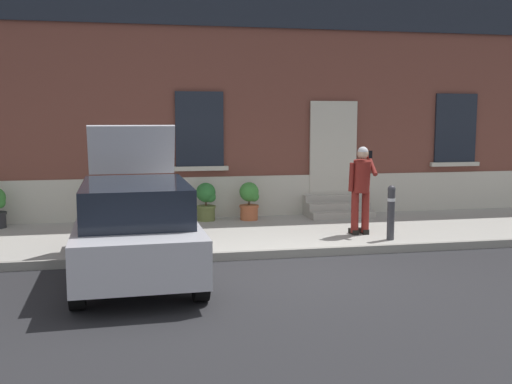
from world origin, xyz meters
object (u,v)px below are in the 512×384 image
Objects in this scene: bollard_near_person at (391,210)px; planter_cream at (105,203)px; planter_olive at (206,201)px; planter_terracotta at (249,200)px; person_on_phone at (361,185)px; hatchback_car_silver at (136,227)px.

bollard_near_person reaches higher than planter_cream.
planter_olive is (-3.18, 2.81, -0.11)m from bollard_near_person.
planter_terracotta is (0.97, -0.09, 0.00)m from planter_olive.
planter_olive is (-2.81, 2.22, -0.55)m from person_on_phone.
planter_cream is (-5.03, 2.23, -0.55)m from person_on_phone.
hatchback_car_silver is 4.91m from bollard_near_person.
bollard_near_person is at bearing 14.66° from hatchback_car_silver.
hatchback_car_silver is at bearing -122.64° from planter_terracotta.
planter_cream is 3.20m from planter_terracotta.
planter_terracotta is at bearing 145.96° from person_on_phone.
planter_terracotta is at bearing -1.69° from planter_cream.
hatchback_car_silver is 4.34m from planter_olive.
bollard_near_person is 0.60× the size of person_on_phone.
planter_olive is 0.98m from planter_terracotta.
person_on_phone is (4.37, 1.83, 0.35)m from hatchback_car_silver.
bollard_near_person is at bearing -41.40° from planter_olive.
planter_olive is at bearing -0.11° from planter_cream.
hatchback_car_silver is at bearing -111.10° from planter_olive.
bollard_near_person is 0.82m from person_on_phone.
person_on_phone is at bearing 22.70° from hatchback_car_silver.
planter_cream is at bearing 171.39° from person_on_phone.
bollard_near_person is 6.09m from planter_cream.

